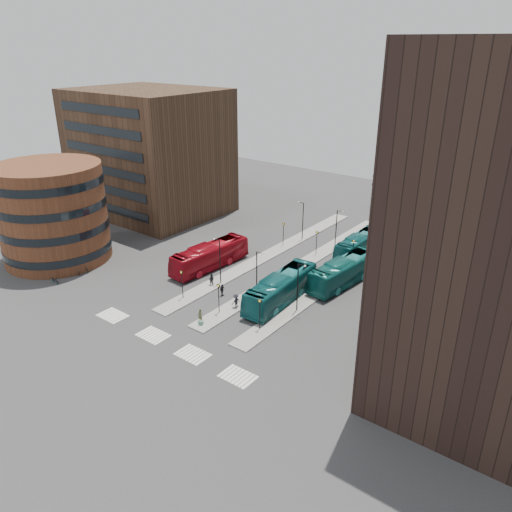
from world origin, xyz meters
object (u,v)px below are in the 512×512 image
Objects in this scene: commuter_c at (236,301)px; teal_bus_c at (344,271)px; bicycle_near at (54,280)px; commuter_b at (222,290)px; bicycle_mid at (78,271)px; bicycle_far at (84,268)px; suitcase at (201,323)px; teal_bus_d at (416,229)px; teal_bus_b at (359,244)px; traveller at (200,315)px; red_bus at (210,256)px; teal_bus_a at (281,288)px; commuter_a at (211,280)px.

teal_bus_c is at bearing 162.12° from commuter_c.
commuter_b is at bearing -59.53° from bicycle_near.
bicycle_far reaches higher than bicycle_mid.
suitcase is 0.36× the size of commuter_b.
bicycle_mid is (-30.50, -19.65, -1.31)m from teal_bus_c.
teal_bus_d is 5.65× the size of bicycle_far.
commuter_b is at bearing -45.39° from bicycle_mid.
bicycle_mid is at bearing -66.41° from commuter_c.
teal_bus_c is at bearing -44.79° from commuter_b.
teal_bus_b reaches higher than teal_bus_d.
teal_bus_c is 1.21× the size of teal_bus_d.
bicycle_mid is at bearing -178.58° from traveller.
commuter_b reaches higher than suitcase.
teal_bus_c is 36.30m from bicycle_mid.
teal_bus_d reaches higher than commuter_c.
commuter_c reaches higher than suitcase.
commuter_c reaches higher than bicycle_near.
teal_bus_c is 35.80m from bicycle_far.
bicycle_far is at bearing 158.65° from suitcase.
suitcase is 0.34× the size of traveller.
bicycle_mid is (-13.07, -12.62, -1.32)m from red_bus.
teal_bus_a is 9.92m from teal_bus_c.
bicycle_mid is at bearing -177.57° from bicycle_far.
red_bus is at bearing -21.28° from bicycle_mid.
suitcase is 0.05× the size of red_bus.
red_bus is 13.79m from teal_bus_a.
commuter_a is at bearing -134.62° from teal_bus_c.
red_bus is at bearing 167.77° from teal_bus_a.
traveller is at bearing -100.09° from teal_bus_b.
suitcase is 20.88m from teal_bus_c.
teal_bus_a is 1.22× the size of teal_bus_d.
red_bus reaches higher than teal_bus_d.
teal_bus_d is at bearing 77.59° from teal_bus_a.
commuter_c is at bearing 132.72° from commuter_a.
suitcase is at bearing -105.74° from teal_bus_c.
teal_bus_d is at bearing 70.77° from teal_bus_b.
suitcase is at bearing 4.07° from commuter_c.
teal_bus_d is at bearing 58.26° from suitcase.
red_bus is at bearing 108.66° from suitcase.
traveller is at bearing -63.00° from bicycle_mid.
teal_bus_a is 1.16× the size of teal_bus_b.
suitcase is at bearing -44.02° from traveller.
teal_bus_d is at bearing 92.86° from teal_bus_c.
red_bus is at bearing 47.55° from commuter_b.
teal_bus_c reaches higher than commuter_c.
teal_bus_c is (7.68, 19.36, 1.49)m from suitcase.
commuter_c is (-8.32, -35.94, -0.57)m from teal_bus_d.
suitcase is at bearing -47.39° from red_bus.
teal_bus_a is (3.87, 10.20, 1.52)m from suitcase.
bicycle_mid is (-19.98, -7.23, -0.33)m from commuter_b.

